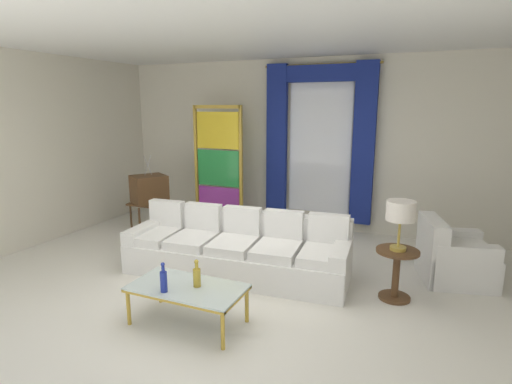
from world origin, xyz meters
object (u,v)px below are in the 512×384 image
coffee_table (187,290)px  stained_glass_divider (218,170)px  round_side_table (396,270)px  bottle_crystal_tall (164,280)px  couch_white_long (238,250)px  table_lamp_brass (401,213)px  bottle_blue_decanter (197,276)px  vintage_tv (149,190)px  peacock_figurine (232,225)px  armchair_white (451,258)px

coffee_table → stained_glass_divider: stained_glass_divider is taller
round_side_table → bottle_crystal_tall: bearing=-141.7°
couch_white_long → coffee_table: bearing=-86.0°
table_lamp_brass → stained_glass_divider: bearing=152.7°
bottle_blue_decanter → vintage_tv: size_ratio=0.21×
vintage_tv → peacock_figurine: size_ratio=2.24×
couch_white_long → stained_glass_divider: stained_glass_divider is taller
stained_glass_divider → round_side_table: size_ratio=3.70×
bottle_blue_decanter → round_side_table: (1.80, 1.38, -0.17)m
bottle_crystal_tall → peacock_figurine: (-0.69, 2.82, -0.31)m
coffee_table → stained_glass_divider: size_ratio=0.53×
coffee_table → bottle_blue_decanter: (0.10, 0.04, 0.15)m
bottle_blue_decanter → table_lamp_brass: 2.32m
couch_white_long → vintage_tv: vintage_tv is taller
couch_white_long → round_side_table: couch_white_long is taller
coffee_table → peacock_figurine: peacock_figurine is taller
coffee_table → table_lamp_brass: 2.45m
round_side_table → table_lamp_brass: table_lamp_brass is taller
peacock_figurine → stained_glass_divider: bearing=137.8°
bottle_crystal_tall → vintage_tv: (-2.21, 2.63, 0.20)m
armchair_white → stained_glass_divider: size_ratio=0.45×
bottle_blue_decanter → armchair_white: size_ratio=0.29×
bottle_crystal_tall → peacock_figurine: 2.92m
stained_glass_divider → bottle_blue_decanter: bearing=-65.2°
armchair_white → peacock_figurine: (-3.33, 0.39, -0.07)m
bottle_blue_decanter → bottle_crystal_tall: bottle_crystal_tall is taller
stained_glass_divider → table_lamp_brass: stained_glass_divider is taller
vintage_tv → round_side_table: 4.38m
round_side_table → vintage_tv: bearing=166.5°
couch_white_long → stained_glass_divider: bearing=125.6°
peacock_figurine → table_lamp_brass: (2.72, -1.22, 0.81)m
coffee_table → peacock_figurine: 2.76m
stained_glass_divider → round_side_table: (3.20, -1.65, -0.70)m
vintage_tv → armchair_white: 4.87m
peacock_figurine → armchair_white: bearing=-6.7°
bottle_crystal_tall → round_side_table: (2.04, 1.61, -0.18)m
bottle_crystal_tall → armchair_white: armchair_white is taller
vintage_tv → coffee_table: bearing=-46.0°
armchair_white → vintage_tv: bearing=177.7°
vintage_tv → peacock_figurine: vintage_tv is taller
peacock_figurine → bottle_blue_decanter: bearing=-70.4°
bottle_crystal_tall → round_side_table: bottle_crystal_tall is taller
couch_white_long → armchair_white: size_ratio=3.00×
coffee_table → bottle_blue_decanter: bottle_blue_decanter is taller
peacock_figurine → table_lamp_brass: size_ratio=1.05×
vintage_tv → stained_glass_divider: size_ratio=0.61×
armchair_white → round_side_table: size_ratio=1.67×
couch_white_long → bottle_crystal_tall: couch_white_long is taller
table_lamp_brass → round_side_table: bearing=26.6°
bottle_blue_decanter → peacock_figurine: 2.77m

